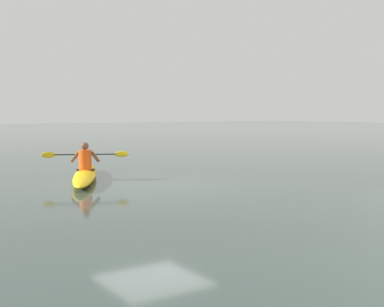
% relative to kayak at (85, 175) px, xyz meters
% --- Properties ---
extents(ground_plane, '(160.00, 160.00, 0.00)m').
position_rel_kayak_xyz_m(ground_plane, '(-0.97, 2.08, -0.15)').
color(ground_plane, '#384742').
extents(kayak, '(2.70, 4.80, 0.30)m').
position_rel_kayak_xyz_m(kayak, '(0.00, 0.00, 0.00)').
color(kayak, '#EAB214').
rests_on(kayak, ground).
extents(kayaker, '(2.22, 1.09, 0.77)m').
position_rel_kayak_xyz_m(kayaker, '(-0.01, -0.02, 0.48)').
color(kayaker, '#E04C14').
rests_on(kayaker, kayak).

